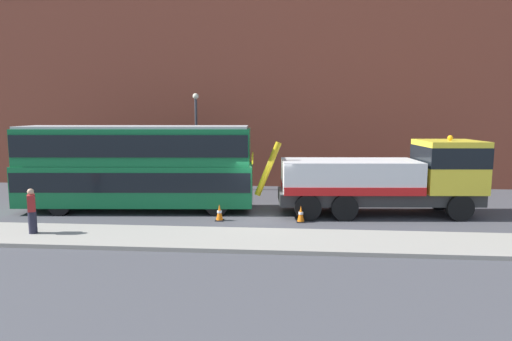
# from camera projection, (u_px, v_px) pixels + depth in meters

# --- Properties ---
(ground_plane) EXTENTS (120.00, 120.00, 0.00)m
(ground_plane) POSITION_uv_depth(u_px,v_px,m) (265.00, 215.00, 19.90)
(ground_plane) COLOR #424247
(near_kerb) EXTENTS (60.00, 2.80, 0.15)m
(near_kerb) POSITION_uv_depth(u_px,v_px,m) (257.00, 240.00, 15.74)
(near_kerb) COLOR gray
(near_kerb) RESTS_ON ground_plane
(building_facade) EXTENTS (60.00, 1.50, 16.00)m
(building_facade) POSITION_uv_depth(u_px,v_px,m) (273.00, 59.00, 27.24)
(building_facade) COLOR brown
(building_facade) RESTS_ON ground_plane
(recovery_tow_truck) EXTENTS (10.22, 3.30, 3.67)m
(recovery_tow_truck) POSITION_uv_depth(u_px,v_px,m) (388.00, 177.00, 19.72)
(recovery_tow_truck) COLOR #2D2D2D
(recovery_tow_truck) RESTS_ON ground_plane
(double_decker_bus) EXTENTS (11.17, 3.36, 4.06)m
(double_decker_bus) POSITION_uv_depth(u_px,v_px,m) (137.00, 164.00, 20.57)
(double_decker_bus) COLOR #146B38
(double_decker_bus) RESTS_ON ground_plane
(pedestrian_onlooker) EXTENTS (0.42, 0.48, 1.71)m
(pedestrian_onlooker) POSITION_uv_depth(u_px,v_px,m) (32.00, 212.00, 16.24)
(pedestrian_onlooker) COLOR #232333
(pedestrian_onlooker) RESTS_ON near_kerb
(traffic_cone_near_bus) EXTENTS (0.36, 0.36, 0.72)m
(traffic_cone_near_bus) POSITION_uv_depth(u_px,v_px,m) (219.00, 213.00, 18.82)
(traffic_cone_near_bus) COLOR orange
(traffic_cone_near_bus) RESTS_ON ground_plane
(traffic_cone_midway) EXTENTS (0.36, 0.36, 0.72)m
(traffic_cone_midway) POSITION_uv_depth(u_px,v_px,m) (301.00, 214.00, 18.56)
(traffic_cone_midway) COLOR orange
(traffic_cone_midway) RESTS_ON ground_plane
(street_lamp) EXTENTS (0.36, 0.36, 5.83)m
(street_lamp) POSITION_uv_depth(u_px,v_px,m) (196.00, 133.00, 26.05)
(street_lamp) COLOR #38383D
(street_lamp) RESTS_ON ground_plane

